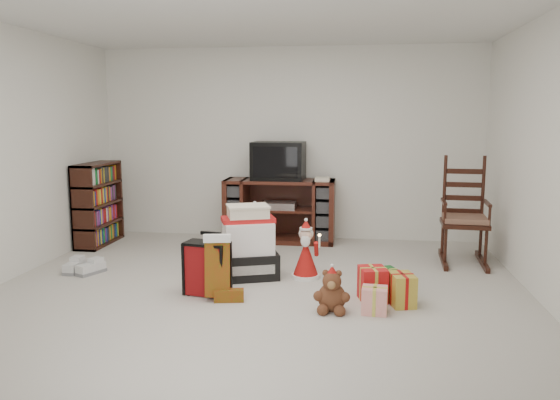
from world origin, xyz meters
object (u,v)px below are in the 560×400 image
at_px(teddy_bear, 332,293).
at_px(gift_cluster, 382,289).
at_px(santa_figurine, 306,256).
at_px(tv_stand, 280,210).
at_px(bookshelf, 98,205).
at_px(gift_pile, 248,247).
at_px(sneaker_pair, 83,268).
at_px(crt_television, 278,161).
at_px(rocking_chair, 463,225).
at_px(mrs_claus_figurine, 255,239).
at_px(red_suitcase, 207,268).

height_order(teddy_bear, gift_cluster, teddy_bear).
bearing_deg(santa_figurine, tv_stand, 107.16).
bearing_deg(tv_stand, gift_cluster, -61.57).
bearing_deg(bookshelf, gift_pile, -28.40).
bearing_deg(sneaker_pair, crt_television, 52.59).
bearing_deg(sneaker_pair, rocking_chair, 23.13).
height_order(gift_pile, mrs_claus_figurine, gift_pile).
height_order(mrs_claus_figurine, crt_television, crt_television).
xyz_separation_m(red_suitcase, teddy_bear, (1.14, -0.27, -0.09)).
distance_m(rocking_chair, santa_figurine, 1.89).
bearing_deg(gift_pile, red_suitcase, -134.10).
xyz_separation_m(tv_stand, rocking_chair, (2.16, -0.71, 0.01)).
xyz_separation_m(red_suitcase, santa_figurine, (0.84, 0.65, -0.02)).
relative_size(gift_cluster, crt_television, 1.16).
xyz_separation_m(bookshelf, sneaker_pair, (0.43, -1.26, -0.44)).
xyz_separation_m(gift_cluster, crt_television, (-1.23, 2.20, 0.93)).
relative_size(bookshelf, sneaker_pair, 2.66).
relative_size(tv_stand, santa_figurine, 2.38).
distance_m(bookshelf, gift_cluster, 3.89).
xyz_separation_m(red_suitcase, gift_cluster, (1.56, 0.03, -0.13)).
height_order(sneaker_pair, gift_cluster, gift_cluster).
distance_m(bookshelf, rocking_chair, 4.41).
xyz_separation_m(tv_stand, gift_cluster, (1.22, -2.20, -0.29)).
relative_size(rocking_chair, gift_pile, 1.70).
bearing_deg(bookshelf, sneaker_pair, -71.20).
xyz_separation_m(rocking_chair, crt_television, (-2.17, 0.71, 0.63)).
xyz_separation_m(gift_pile, teddy_bear, (0.88, -0.86, -0.16)).
distance_m(rocking_chair, crt_television, 2.37).
height_order(bookshelf, mrs_claus_figurine, bookshelf).
relative_size(gift_pile, santa_figurine, 1.21).
bearing_deg(rocking_chair, gift_cluster, -118.60).
xyz_separation_m(teddy_bear, sneaker_pair, (-2.61, 0.77, -0.10)).
distance_m(bookshelf, crt_television, 2.35).
distance_m(bookshelf, red_suitcase, 2.60).
distance_m(rocking_chair, mrs_claus_figurine, 2.32).
relative_size(red_suitcase, teddy_bear, 1.64).
bearing_deg(crt_television, tv_stand, 5.72).
bearing_deg(teddy_bear, sneaker_pair, 163.57).
xyz_separation_m(teddy_bear, mrs_claus_figurine, (-0.92, 1.46, 0.10)).
xyz_separation_m(bookshelf, rocking_chair, (4.41, -0.24, -0.08)).
bearing_deg(gift_cluster, crt_television, 119.27).
relative_size(gift_pile, teddy_bear, 2.06).
bearing_deg(rocking_chair, teddy_bear, -123.54).
bearing_deg(tv_stand, gift_pile, -93.48).
xyz_separation_m(gift_pile, santa_figurine, (0.57, 0.06, -0.09)).
relative_size(teddy_bear, crt_television, 0.52).
distance_m(rocking_chair, gift_pile, 2.43).
height_order(rocking_chair, red_suitcase, rocking_chair).
relative_size(sneaker_pair, crt_television, 0.58).
bearing_deg(tv_stand, teddy_bear, -72.95).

